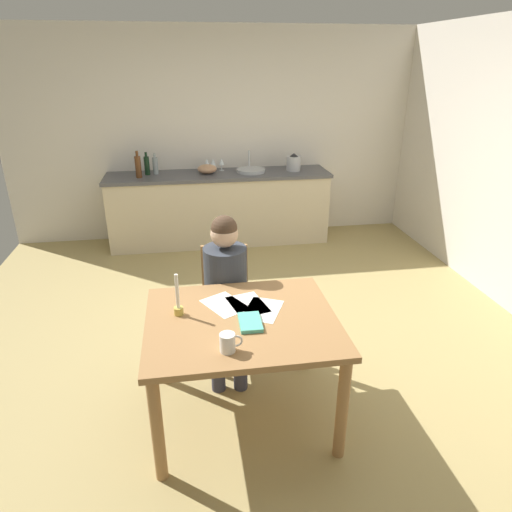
% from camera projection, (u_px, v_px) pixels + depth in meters
% --- Properties ---
extents(ground_plane, '(5.20, 5.20, 0.04)m').
position_uv_depth(ground_plane, '(243.00, 334.00, 4.00)').
color(ground_plane, tan).
extents(wall_back, '(5.20, 0.12, 2.60)m').
position_uv_depth(wall_back, '(215.00, 136.00, 5.84)').
color(wall_back, silver).
rests_on(wall_back, ground).
extents(kitchen_counter, '(2.77, 0.64, 0.90)m').
position_uv_depth(kitchen_counter, '(220.00, 208.00, 5.85)').
color(kitchen_counter, beige).
rests_on(kitchen_counter, ground).
extents(dining_table, '(1.17, 0.98, 0.74)m').
position_uv_depth(dining_table, '(242.00, 333.00, 2.83)').
color(dining_table, '#9E7042').
rests_on(dining_table, ground).
extents(chair_at_table, '(0.42, 0.42, 0.89)m').
position_uv_depth(chair_at_table, '(226.00, 297.00, 3.54)').
color(chair_at_table, '#9E7042').
rests_on(chair_at_table, ground).
extents(person_seated, '(0.34, 0.60, 1.19)m').
position_uv_depth(person_seated, '(226.00, 286.00, 3.34)').
color(person_seated, '#333842').
rests_on(person_seated, ground).
extents(coffee_mug, '(0.13, 0.09, 0.11)m').
position_uv_depth(coffee_mug, '(228.00, 343.00, 2.46)').
color(coffee_mug, white).
rests_on(coffee_mug, dining_table).
extents(candlestick, '(0.06, 0.06, 0.28)m').
position_uv_depth(candlestick, '(178.00, 304.00, 2.81)').
color(candlestick, gold).
rests_on(candlestick, dining_table).
extents(book_magazine, '(0.14, 0.22, 0.02)m').
position_uv_depth(book_magazine, '(250.00, 322.00, 2.73)').
color(book_magazine, '#52B6A3').
rests_on(book_magazine, dining_table).
extents(paper_letter, '(0.33, 0.36, 0.00)m').
position_uv_depth(paper_letter, '(225.00, 305.00, 2.95)').
color(paper_letter, white).
rests_on(paper_letter, dining_table).
extents(paper_bill, '(0.32, 0.36, 0.00)m').
position_uv_depth(paper_bill, '(263.00, 310.00, 2.89)').
color(paper_bill, white).
rests_on(paper_bill, dining_table).
extents(paper_envelope, '(0.28, 0.34, 0.00)m').
position_uv_depth(paper_envelope, '(248.00, 304.00, 2.95)').
color(paper_envelope, white).
rests_on(paper_envelope, dining_table).
extents(sink_unit, '(0.36, 0.36, 0.24)m').
position_uv_depth(sink_unit, '(251.00, 170.00, 5.72)').
color(sink_unit, '#B2B7BC').
rests_on(sink_unit, kitchen_counter).
extents(bottle_oil, '(0.07, 0.07, 0.32)m').
position_uv_depth(bottle_oil, '(138.00, 166.00, 5.41)').
color(bottle_oil, '#593319').
rests_on(bottle_oil, kitchen_counter).
extents(bottle_vinegar, '(0.06, 0.06, 0.27)m').
position_uv_depth(bottle_vinegar, '(147.00, 165.00, 5.55)').
color(bottle_vinegar, black).
rests_on(bottle_vinegar, kitchen_counter).
extents(bottle_wine_red, '(0.06, 0.06, 0.25)m').
position_uv_depth(bottle_wine_red, '(155.00, 165.00, 5.59)').
color(bottle_wine_red, '#8C999E').
rests_on(bottle_wine_red, kitchen_counter).
extents(mixing_bowl, '(0.24, 0.24, 0.11)m').
position_uv_depth(mixing_bowl, '(207.00, 169.00, 5.65)').
color(mixing_bowl, tan).
rests_on(mixing_bowl, kitchen_counter).
extents(stovetop_kettle, '(0.18, 0.18, 0.22)m').
position_uv_depth(stovetop_kettle, '(294.00, 163.00, 5.77)').
color(stovetop_kettle, '#B7BABF').
rests_on(stovetop_kettle, kitchen_counter).
extents(wine_glass_near_sink, '(0.07, 0.07, 0.15)m').
position_uv_depth(wine_glass_near_sink, '(221.00, 162.00, 5.77)').
color(wine_glass_near_sink, silver).
rests_on(wine_glass_near_sink, kitchen_counter).
extents(wine_glass_by_kettle, '(0.07, 0.07, 0.15)m').
position_uv_depth(wine_glass_by_kettle, '(213.00, 162.00, 5.75)').
color(wine_glass_by_kettle, silver).
rests_on(wine_glass_by_kettle, kitchen_counter).
extents(wine_glass_back_left, '(0.07, 0.07, 0.15)m').
position_uv_depth(wine_glass_back_left, '(207.00, 162.00, 5.74)').
color(wine_glass_back_left, silver).
rests_on(wine_glass_back_left, kitchen_counter).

